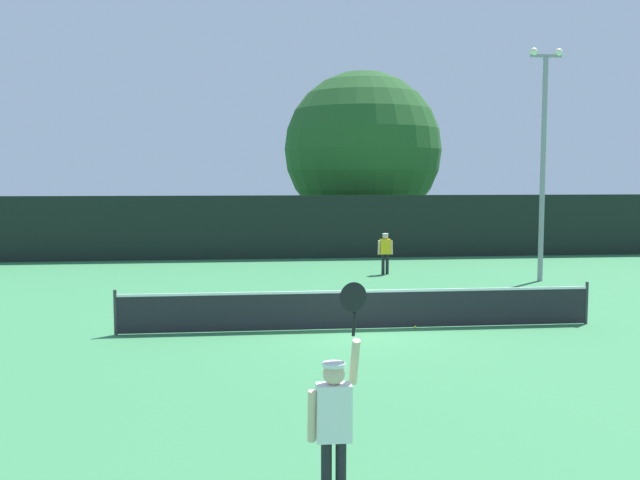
{
  "coord_description": "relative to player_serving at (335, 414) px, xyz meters",
  "views": [
    {
      "loc": [
        -2.8,
        -16.82,
        3.71
      ],
      "look_at": [
        -0.55,
        3.8,
        1.85
      ],
      "focal_mm": 39.81,
      "sensor_mm": 36.0,
      "label": 1
    }
  ],
  "objects": [
    {
      "name": "parked_car_near",
      "position": [
        12.34,
        29.93,
        -0.36
      ],
      "size": [
        2.47,
        4.43,
        1.69
      ],
      "rotation": [
        0.0,
        0.0,
        -0.14
      ],
      "color": "#B7B7BC",
      "rests_on": "ground"
    },
    {
      "name": "player_receiving",
      "position": [
        4.39,
        18.89,
        -0.18
      ],
      "size": [
        0.57,
        0.23,
        1.57
      ],
      "rotation": [
        0.0,
        0.0,
        3.14
      ],
      "color": "yellow",
      "rests_on": "ground"
    },
    {
      "name": "player_serving",
      "position": [
        0.0,
        0.0,
        0.0
      ],
      "size": [
        0.67,
        0.4,
        2.57
      ],
      "color": "white",
      "rests_on": "ground"
    },
    {
      "name": "tennis_net",
      "position": [
        1.83,
        9.39,
        -0.62
      ],
      "size": [
        11.68,
        0.08,
        1.07
      ],
      "color": "#232328",
      "rests_on": "ground"
    },
    {
      "name": "large_tree",
      "position": [
        5.38,
        29.95,
        3.98
      ],
      "size": [
        8.29,
        8.29,
        9.27
      ],
      "color": "brown",
      "rests_on": "ground"
    },
    {
      "name": "ground_plane",
      "position": [
        1.83,
        9.39,
        -1.14
      ],
      "size": [
        120.0,
        120.0,
        0.0
      ],
      "primitive_type": "plane",
      "color": "#387F4C"
    },
    {
      "name": "tennis_ball",
      "position": [
        3.21,
        9.32,
        -1.1
      ],
      "size": [
        0.07,
        0.07,
        0.07
      ],
      "primitive_type": "sphere",
      "color": "#CCE033",
      "rests_on": "ground"
    },
    {
      "name": "perimeter_fence",
      "position": [
        1.83,
        24.51,
        0.3
      ],
      "size": [
        39.33,
        0.12,
        2.87
      ],
      "primitive_type": "cube",
      "color": "black",
      "rests_on": "ground"
    },
    {
      "name": "light_pole",
      "position": [
        9.55,
        16.62,
        3.51
      ],
      "size": [
        1.18,
        0.28,
        8.16
      ],
      "color": "gray",
      "rests_on": "ground"
    }
  ]
}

